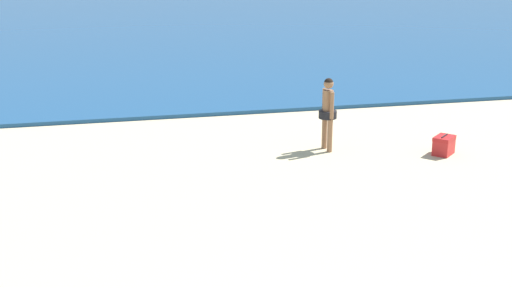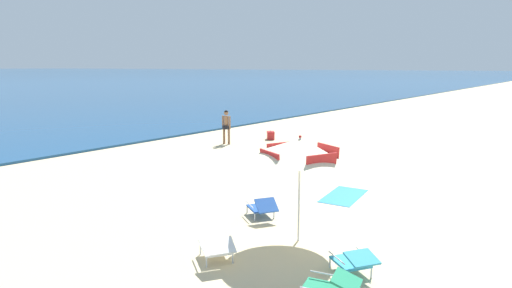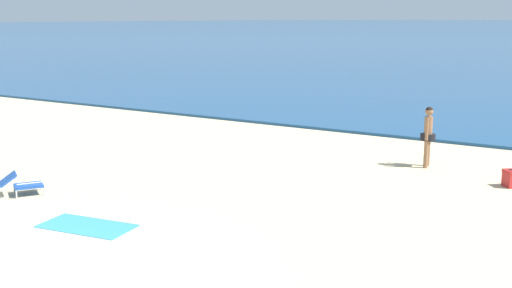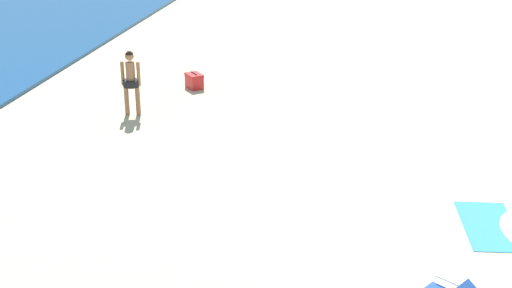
{
  "view_description": "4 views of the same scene",
  "coord_description": "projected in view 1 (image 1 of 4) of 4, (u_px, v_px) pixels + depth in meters",
  "views": [
    {
      "loc": [
        -1.26,
        -3.67,
        4.61
      ],
      "look_at": [
        1.1,
        6.8,
        1.33
      ],
      "focal_mm": 49.5,
      "sensor_mm": 36.0,
      "label": 1
    },
    {
      "loc": [
        -11.04,
        -3.04,
        3.58
      ],
      "look_at": [
        -0.39,
        5.44,
        1.1
      ],
      "focal_mm": 29.86,
      "sensor_mm": 36.0,
      "label": 2
    },
    {
      "loc": [
        8.1,
        -5.59,
        3.86
      ],
      "look_at": [
        0.03,
        7.31,
        0.75
      ],
      "focal_mm": 43.74,
      "sensor_mm": 36.0,
      "label": 3
    },
    {
      "loc": [
        -12.45,
        3.66,
        6.18
      ],
      "look_at": [
        0.36,
        6.51,
        0.8
      ],
      "focal_mm": 52.09,
      "sensor_mm": 36.0,
      "label": 4
    }
  ],
  "objects": [
    {
      "name": "person_standing_near_shore",
      "position": [
        328.0,
        109.0,
        15.08
      ],
      "size": [
        0.39,
        0.47,
        1.59
      ],
      "color": "#8C6042",
      "rests_on": "ground"
    },
    {
      "name": "cooler_box",
      "position": [
        444.0,
        145.0,
        14.99
      ],
      "size": [
        0.6,
        0.59,
        0.43
      ],
      "color": "red",
      "rests_on": "ground"
    }
  ]
}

